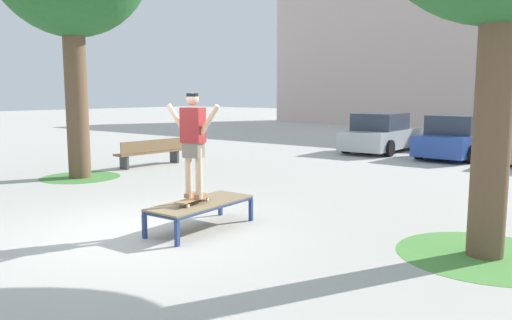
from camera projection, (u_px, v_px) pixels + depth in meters
name	position (u px, v px, depth m)	size (l,w,h in m)	color
ground_plane	(146.00, 232.00, 8.08)	(120.00, 120.00, 0.00)	#B7B5AD
skate_box	(201.00, 205.00, 8.20)	(0.82, 1.92, 0.46)	navy
skateboard	(194.00, 199.00, 8.05)	(0.34, 0.82, 0.09)	#9E754C
skater	(193.00, 138.00, 7.92)	(1.00, 0.33, 1.69)	beige
grass_patch_near_left	(80.00, 177.00, 13.37)	(2.10, 2.10, 0.01)	#47893D
grass_patch_near_right	(484.00, 255.00, 6.90)	(2.38, 2.38, 0.01)	#519342
car_silver	(381.00, 134.00, 19.25)	(1.95, 4.22, 1.50)	#B7BABF
car_blue	(458.00, 138.00, 17.45)	(2.13, 4.30, 1.50)	#28479E
park_bench	(151.00, 152.00, 15.44)	(0.59, 2.42, 0.83)	brown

